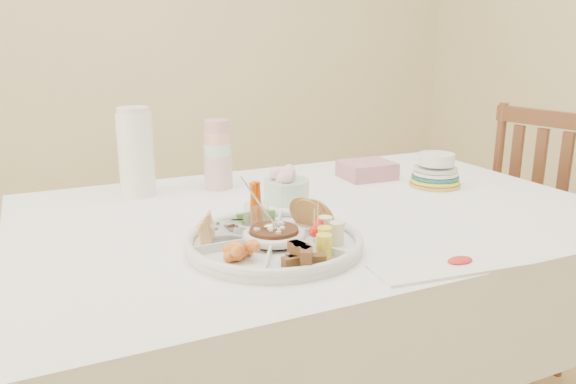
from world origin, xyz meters
name	(u,v)px	position (x,y,z in m)	size (l,w,h in m)	color
wall_back	(148,8)	(0.00, 2.00, 1.35)	(4.00, 0.02, 2.70)	beige
dining_table	(315,337)	(0.00, 0.00, 0.38)	(1.52, 1.02, 0.76)	white
chair	(504,248)	(0.80, 0.10, 0.48)	(0.40, 0.40, 0.97)	brown
party_tray	(274,239)	(-0.21, -0.21, 0.78)	(0.38, 0.38, 0.04)	white
bean_dip	(274,235)	(-0.21, -0.21, 0.79)	(0.11, 0.11, 0.04)	brown
tortillas	(306,214)	(-0.10, -0.14, 0.80)	(0.11, 0.11, 0.07)	brown
carrot_cucumber	(251,205)	(-0.22, -0.08, 0.82)	(0.12, 0.12, 0.11)	#D64F00
pita_raisins	(215,228)	(-0.33, -0.14, 0.80)	(0.10, 0.10, 0.06)	tan
cherries	(236,251)	(-0.33, -0.27, 0.79)	(0.10, 0.10, 0.04)	orange
granola_chunks	(301,253)	(-0.21, -0.34, 0.79)	(0.10, 0.10, 0.04)	#4E2E1E
banana_tomato	(334,224)	(-0.10, -0.27, 0.82)	(0.11, 0.11, 0.09)	#E4CA85
cup_stack	(218,150)	(-0.16, 0.32, 0.87)	(0.08, 0.08, 0.23)	silver
thermos	(136,151)	(-0.40, 0.35, 0.89)	(0.10, 0.10, 0.26)	white
flower_bowl	(287,185)	(-0.04, 0.10, 0.81)	(0.13, 0.13, 0.09)	#ADE6C2
napkin_stack	(367,170)	(0.31, 0.24, 0.78)	(0.16, 0.14, 0.05)	#BB7A88
plate_stack	(436,170)	(0.45, 0.07, 0.81)	(0.15, 0.15, 0.10)	gold
placemat	(448,266)	(0.06, -0.45, 0.76)	(0.32, 0.11, 0.01)	white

